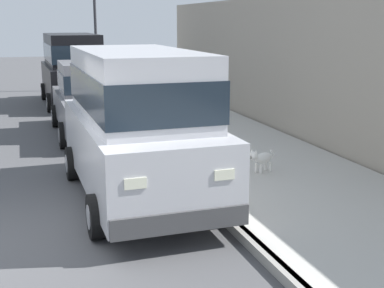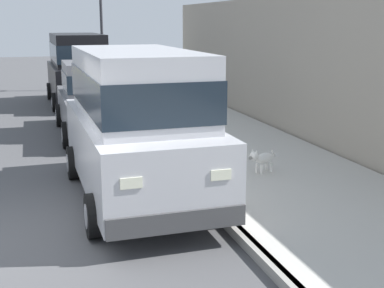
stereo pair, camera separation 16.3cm
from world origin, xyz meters
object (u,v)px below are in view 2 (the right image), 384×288
object	(u,v)px
car_black_van	(78,66)
street_lamp	(101,22)
car_grey_sedan	(96,98)
car_silver_van	(137,118)
dog_white	(262,158)

from	to	relation	value
car_black_van	street_lamp	bearing A→B (deg)	69.35
car_grey_sedan	car_silver_van	bearing A→B (deg)	-89.69
car_silver_van	street_lamp	distance (m)	14.83
dog_white	street_lamp	world-z (taller)	street_lamp
car_grey_sedan	street_lamp	bearing A→B (deg)	81.40
car_silver_van	car_black_van	world-z (taller)	same
car_black_van	dog_white	bearing A→B (deg)	-76.94
car_grey_sedan	dog_white	xyz separation A→B (m)	(2.49, -5.19, -0.55)
car_silver_van	car_black_van	xyz separation A→B (m)	(-0.02, 11.04, 0.00)
car_black_van	dog_white	xyz separation A→B (m)	(2.48, -10.69, -0.97)
dog_white	car_grey_sedan	bearing A→B (deg)	115.59
car_grey_sedan	car_black_van	world-z (taller)	car_black_van
street_lamp	dog_white	bearing A→B (deg)	-85.59
car_silver_van	dog_white	world-z (taller)	car_silver_van
car_silver_van	car_black_van	size ratio (longest dim) A/B	1.00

